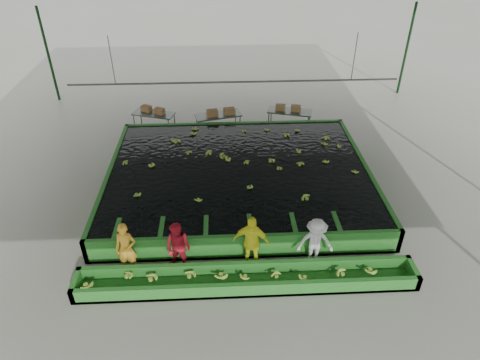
{
  "coord_description": "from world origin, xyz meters",
  "views": [
    {
      "loc": [
        -0.65,
        -12.36,
        9.6
      ],
      "look_at": [
        0.0,
        0.5,
        1.0
      ],
      "focal_mm": 32.0,
      "sensor_mm": 36.0,
      "label": 1
    }
  ],
  "objects_px": {
    "flotation_tank": "(239,178)",
    "box_stack_right": "(288,110)",
    "box_stack_mid": "(221,115)",
    "packing_table_left": "(155,122)",
    "worker_c": "(251,242)",
    "worker_d": "(315,243)",
    "sorting_trough": "(247,279)",
    "worker_b": "(178,247)",
    "packing_table_mid": "(218,124)",
    "box_stack_left": "(153,112)",
    "packing_table_right": "(289,120)",
    "worker_a": "(126,249)"
  },
  "relations": [
    {
      "from": "sorting_trough",
      "to": "box_stack_right",
      "type": "bearing_deg",
      "value": 75.46
    },
    {
      "from": "flotation_tank",
      "to": "box_stack_mid",
      "type": "relative_size",
      "value": 7.51
    },
    {
      "from": "packing_table_right",
      "to": "worker_d",
      "type": "bearing_deg",
      "value": -93.6
    },
    {
      "from": "worker_b",
      "to": "worker_d",
      "type": "xyz_separation_m",
      "value": [
        4.13,
        0.0,
        -0.0
      ]
    },
    {
      "from": "box_stack_mid",
      "to": "box_stack_right",
      "type": "height_order",
      "value": "box_stack_mid"
    },
    {
      "from": "flotation_tank",
      "to": "worker_b",
      "type": "xyz_separation_m",
      "value": [
        -2.01,
        -4.3,
        0.4
      ]
    },
    {
      "from": "worker_b",
      "to": "sorting_trough",
      "type": "bearing_deg",
      "value": 3.17
    },
    {
      "from": "packing_table_right",
      "to": "box_stack_mid",
      "type": "xyz_separation_m",
      "value": [
        -3.32,
        -0.36,
        0.5
      ]
    },
    {
      "from": "worker_c",
      "to": "box_stack_right",
      "type": "xyz_separation_m",
      "value": [
        2.45,
        9.29,
        0.02
      ]
    },
    {
      "from": "worker_b",
      "to": "worker_c",
      "type": "xyz_separation_m",
      "value": [
        2.18,
        0.0,
        0.1
      ]
    },
    {
      "from": "sorting_trough",
      "to": "worker_c",
      "type": "bearing_deg",
      "value": 78.39
    },
    {
      "from": "worker_d",
      "to": "box_stack_right",
      "type": "bearing_deg",
      "value": 90.89
    },
    {
      "from": "worker_b",
      "to": "box_stack_right",
      "type": "distance_m",
      "value": 10.38
    },
    {
      "from": "worker_b",
      "to": "flotation_tank",
      "type": "bearing_deg",
      "value": 89.8
    },
    {
      "from": "sorting_trough",
      "to": "worker_d",
      "type": "height_order",
      "value": "worker_d"
    },
    {
      "from": "box_stack_left",
      "to": "packing_table_mid",
      "type": "bearing_deg",
      "value": -10.13
    },
    {
      "from": "worker_d",
      "to": "packing_table_right",
      "type": "bearing_deg",
      "value": 90.37
    },
    {
      "from": "flotation_tank",
      "to": "box_stack_right",
      "type": "xyz_separation_m",
      "value": [
        2.62,
        4.99,
        0.51
      ]
    },
    {
      "from": "worker_c",
      "to": "box_stack_right",
      "type": "distance_m",
      "value": 9.61
    },
    {
      "from": "worker_d",
      "to": "worker_c",
      "type": "bearing_deg",
      "value": -176.03
    },
    {
      "from": "sorting_trough",
      "to": "packing_table_mid",
      "type": "bearing_deg",
      "value": 94.41
    },
    {
      "from": "packing_table_right",
      "to": "box_stack_left",
      "type": "bearing_deg",
      "value": 177.75
    },
    {
      "from": "flotation_tank",
      "to": "worker_c",
      "type": "xyz_separation_m",
      "value": [
        0.16,
        -4.3,
        0.5
      ]
    },
    {
      "from": "box_stack_left",
      "to": "box_stack_right",
      "type": "height_order",
      "value": "box_stack_right"
    },
    {
      "from": "sorting_trough",
      "to": "packing_table_right",
      "type": "bearing_deg",
      "value": 74.97
    },
    {
      "from": "packing_table_mid",
      "to": "flotation_tank",
      "type": "bearing_deg",
      "value": -80.83
    },
    {
      "from": "packing_table_mid",
      "to": "worker_d",
      "type": "bearing_deg",
      "value": -72.23
    },
    {
      "from": "worker_b",
      "to": "worker_c",
      "type": "bearing_deg",
      "value": 24.86
    },
    {
      "from": "worker_a",
      "to": "box_stack_right",
      "type": "bearing_deg",
      "value": 59.99
    },
    {
      "from": "worker_a",
      "to": "packing_table_right",
      "type": "xyz_separation_m",
      "value": [
        6.25,
        9.26,
        -0.39
      ]
    },
    {
      "from": "flotation_tank",
      "to": "packing_table_right",
      "type": "xyz_separation_m",
      "value": [
        2.7,
        4.96,
        0.03
      ]
    },
    {
      "from": "worker_d",
      "to": "box_stack_right",
      "type": "height_order",
      "value": "worker_d"
    },
    {
      "from": "worker_b",
      "to": "packing_table_left",
      "type": "relative_size",
      "value": 0.85
    },
    {
      "from": "box_stack_mid",
      "to": "packing_table_left",
      "type": "bearing_deg",
      "value": 170.81
    },
    {
      "from": "sorting_trough",
      "to": "box_stack_left",
      "type": "xyz_separation_m",
      "value": [
        -3.88,
        10.31,
        0.66
      ]
    },
    {
      "from": "worker_c",
      "to": "sorting_trough",
      "type": "bearing_deg",
      "value": -88.1
    },
    {
      "from": "packing_table_left",
      "to": "worker_d",
      "type": "bearing_deg",
      "value": -57.64
    },
    {
      "from": "box_stack_left",
      "to": "box_stack_right",
      "type": "distance_m",
      "value": 6.5
    },
    {
      "from": "packing_table_left",
      "to": "box_stack_right",
      "type": "relative_size",
      "value": 1.66
    },
    {
      "from": "box_stack_mid",
      "to": "worker_d",
      "type": "bearing_deg",
      "value": -72.88
    },
    {
      "from": "flotation_tank",
      "to": "packing_table_left",
      "type": "distance_m",
      "value": 6.4
    },
    {
      "from": "worker_c",
      "to": "box_stack_left",
      "type": "bearing_deg",
      "value": 126.53
    },
    {
      "from": "worker_b",
      "to": "worker_d",
      "type": "height_order",
      "value": "same"
    },
    {
      "from": "worker_a",
      "to": "box_stack_left",
      "type": "xyz_separation_m",
      "value": [
        -0.33,
        9.51,
        0.04
      ]
    },
    {
      "from": "flotation_tank",
      "to": "box_stack_left",
      "type": "bearing_deg",
      "value": 126.63
    },
    {
      "from": "packing_table_mid",
      "to": "box_stack_right",
      "type": "height_order",
      "value": "box_stack_right"
    },
    {
      "from": "worker_d",
      "to": "box_stack_mid",
      "type": "distance_m",
      "value": 9.31
    },
    {
      "from": "worker_d",
      "to": "packing_table_mid",
      "type": "xyz_separation_m",
      "value": [
        -2.87,
        8.96,
        -0.36
      ]
    },
    {
      "from": "flotation_tank",
      "to": "box_stack_mid",
      "type": "bearing_deg",
      "value": 97.7
    },
    {
      "from": "packing_table_right",
      "to": "packing_table_mid",
      "type": "bearing_deg",
      "value": -175.03
    }
  ]
}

